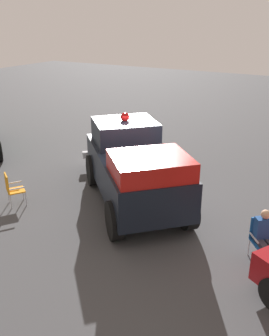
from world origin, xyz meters
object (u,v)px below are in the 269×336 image
object	(u,v)px
lawn_chair_near_truck	(261,236)
spectator_standing	(124,129)
spectator_seated	(265,235)
vintage_fire_truck	(132,165)
lawn_chair_by_car	(146,145)
lawn_chair_spare	(12,187)

from	to	relation	value
lawn_chair_near_truck	spectator_standing	size ratio (longest dim) A/B	0.61
spectator_seated	spectator_standing	bearing A→B (deg)	143.54
vintage_fire_truck	spectator_standing	bearing A→B (deg)	124.38
spectator_standing	vintage_fire_truck	bearing A→B (deg)	-55.62
lawn_chair_by_car	spectator_standing	xyz separation A→B (m)	(-1.30, 0.45, 0.37)
spectator_standing	spectator_seated	bearing A→B (deg)	-36.46
vintage_fire_truck	lawn_chair_spare	size ratio (longest dim) A/B	5.63
lawn_chair_near_truck	spectator_seated	size ratio (longest dim) A/B	0.79
lawn_chair_by_car	lawn_chair_near_truck	bearing A→B (deg)	-39.50
lawn_chair_near_truck	spectator_standing	world-z (taller)	spectator_standing
vintage_fire_truck	lawn_chair_spare	world-z (taller)	vintage_fire_truck
lawn_chair_near_truck	lawn_chair_by_car	distance (m)	7.10
spectator_seated	lawn_chair_near_truck	bearing A→B (deg)	128.31
lawn_chair_spare	spectator_seated	size ratio (longest dim) A/B	0.79
lawn_chair_near_truck	lawn_chair_spare	xyz separation A→B (m)	(-7.14, -0.99, 0.00)
spectator_seated	spectator_standing	world-z (taller)	spectator_standing
lawn_chair_by_car	spectator_standing	bearing A→B (deg)	160.97
lawn_chair_spare	spectator_standing	world-z (taller)	spectator_standing
vintage_fire_truck	spectator_seated	size ratio (longest dim) A/B	4.45
vintage_fire_truck	spectator_standing	size ratio (longest dim) A/B	3.43
spectator_seated	spectator_standing	xyz separation A→B (m)	(-6.85, 5.06, 0.27)
lawn_chair_by_car	spectator_standing	world-z (taller)	spectator_standing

